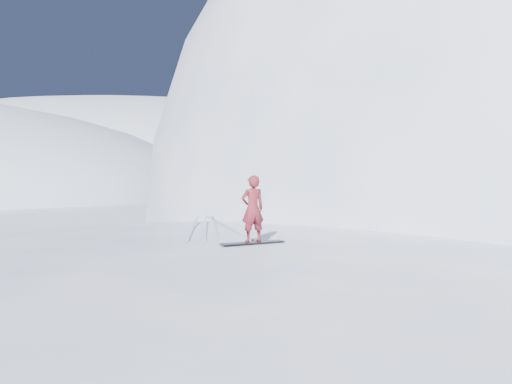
# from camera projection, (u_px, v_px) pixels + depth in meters

# --- Properties ---
(ground) EXTENTS (400.00, 400.00, 0.00)m
(ground) POSITION_uv_depth(u_px,v_px,m) (233.00, 376.00, 11.22)
(ground) COLOR white
(ground) RESTS_ON ground
(near_ridge) EXTENTS (36.00, 28.00, 4.80)m
(near_ridge) POSITION_uv_depth(u_px,v_px,m) (287.00, 332.00, 14.13)
(near_ridge) COLOR white
(near_ridge) RESTS_ON ground
(peak_shoulder) EXTENTS (28.00, 24.00, 18.00)m
(peak_shoulder) POSITION_uv_depth(u_px,v_px,m) (463.00, 241.00, 30.37)
(peak_shoulder) COLOR white
(peak_shoulder) RESTS_ON ground
(far_ridge_c) EXTENTS (140.00, 90.00, 36.00)m
(far_ridge_c) POSITION_uv_depth(u_px,v_px,m) (109.00, 182.00, 123.79)
(far_ridge_c) COLOR white
(far_ridge_c) RESTS_ON ground
(wind_bumps) EXTENTS (16.00, 14.40, 1.00)m
(wind_bumps) POSITION_uv_depth(u_px,v_px,m) (219.00, 342.00, 13.37)
(wind_bumps) COLOR white
(wind_bumps) RESTS_ON ground
(snowboard) EXTENTS (1.45, 0.96, 0.02)m
(snowboard) POSITION_uv_depth(u_px,v_px,m) (253.00, 243.00, 12.80)
(snowboard) COLOR black
(snowboard) RESTS_ON near_ridge
(snowboarder) EXTENTS (0.65, 0.58, 1.50)m
(snowboarder) POSITION_uv_depth(u_px,v_px,m) (253.00, 209.00, 12.76)
(snowboarder) COLOR maroon
(snowboarder) RESTS_ON snowboard
(board_tracks) EXTENTS (2.40, 5.95, 0.04)m
(board_tracks) POSITION_uv_depth(u_px,v_px,m) (210.00, 225.00, 16.21)
(board_tracks) COLOR silver
(board_tracks) RESTS_ON ground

